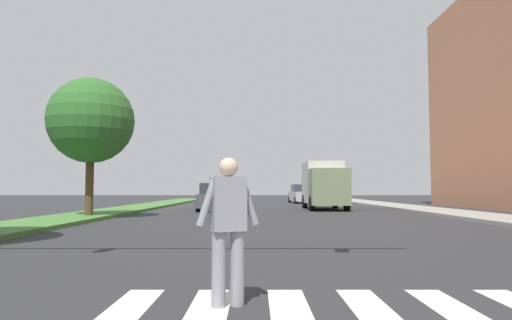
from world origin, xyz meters
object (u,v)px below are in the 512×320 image
Objects in this scene: tree_far at (91,121)px; truck_box_delivery at (324,184)px; pedestrian_performer at (228,224)px; sedan_distant at (301,194)px; sedan_midblock at (214,198)px.

truck_box_delivery is at bearing 37.66° from tree_far.
pedestrian_performer is at bearing -65.21° from tree_far.
tree_far reaches higher than sedan_distant.
sedan_midblock is at bearing 56.72° from tree_far.
pedestrian_performer is 25.28m from truck_box_delivery.
sedan_distant is (4.53, 38.18, -0.13)m from pedestrian_performer.
sedan_distant reaches higher than pedestrian_performer.
sedan_midblock is (-2.27, 23.12, -0.15)m from pedestrian_performer.
tree_far is 25.70m from sedan_distant.
truck_box_delivery reaches higher than sedan_midblock.
pedestrian_performer is at bearing -100.79° from truck_box_delivery.
tree_far is at bearing -123.28° from sedan_midblock.
tree_far is at bearing -142.34° from truck_box_delivery.
sedan_distant is (6.81, 15.06, 0.03)m from sedan_midblock.
truck_box_delivery reaches higher than sedan_distant.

